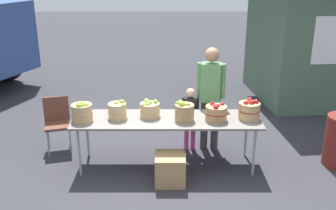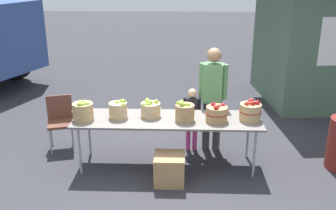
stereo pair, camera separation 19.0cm
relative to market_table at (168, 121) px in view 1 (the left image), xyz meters
name	(u,v)px [view 1 (the left image)]	position (x,y,z in m)	size (l,w,h in m)	color
ground_plane	(168,165)	(0.00, 0.00, -0.71)	(40.00, 40.00, 0.00)	#2D2D33
market_table	(168,121)	(0.00, 0.00, 0.00)	(2.70, 0.76, 0.75)	slate
apple_basket_green_0	(83,112)	(-1.20, -0.08, 0.17)	(0.31, 0.31, 0.30)	tan
apple_basket_green_1	(119,110)	(-0.71, 0.01, 0.16)	(0.28, 0.28, 0.27)	tan
apple_basket_green_2	(151,109)	(-0.25, 0.08, 0.15)	(0.30, 0.30, 0.26)	tan
apple_basket_green_3	(186,112)	(0.25, -0.07, 0.17)	(0.29, 0.29, 0.30)	#A87F51
apple_basket_red_0	(217,113)	(0.70, -0.06, 0.15)	(0.32, 0.32, 0.27)	#A87F51
apple_basket_red_1	(251,110)	(1.18, 0.00, 0.17)	(0.32, 0.32, 0.30)	tan
vendor_adult	(212,91)	(0.69, 0.57, 0.27)	(0.43, 0.28, 1.67)	#3F3F3F
child_customer	(191,114)	(0.37, 0.54, -0.10)	(0.27, 0.14, 1.04)	#CC3F8C
food_kiosk	(331,35)	(3.54, 3.30, 0.67)	(3.77, 3.23, 2.74)	#47604C
folding_chair	(59,119)	(-1.75, 0.56, -0.21)	(0.49, 0.49, 0.86)	brown
produce_crate	(171,169)	(0.05, -0.49, -0.51)	(0.41, 0.41, 0.41)	#A87F51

